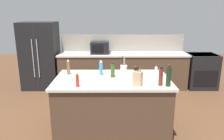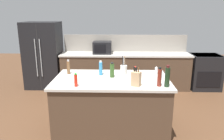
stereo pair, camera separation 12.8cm
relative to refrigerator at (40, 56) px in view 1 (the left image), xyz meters
The scene contains 17 objects.
ground_plane 3.07m from the refrigerator, 49.85° to the right, with size 14.00×14.00×0.00m, color brown.
back_counter_run 2.23m from the refrigerator, ahead, with size 3.39×0.66×0.94m.
wall_backsplash 2.23m from the refrigerator, ahead, with size 3.35×0.03×0.46m, color gray.
kitchen_island 2.97m from the refrigerator, 49.85° to the right, with size 1.90×1.11×0.94m.
refrigerator is the anchor object (origin of this frame).
range_oven 4.33m from the refrigerator, ahead, with size 0.76×0.65×0.92m.
microwave 1.61m from the refrigerator, ahead, with size 0.47×0.39×0.32m.
knife_block 3.47m from the refrigerator, 49.00° to the right, with size 0.16×0.15×0.29m.
utensil_crock 2.87m from the refrigerator, 42.76° to the right, with size 0.12×0.12×0.32m.
wine_bottle 3.80m from the refrigerator, 44.03° to the right, with size 0.07×0.07×0.33m.
dish_soap_bottle 2.67m from the refrigerator, 50.27° to the right, with size 0.06×0.06×0.25m.
pepper_grinder 2.31m from the refrigerator, 60.53° to the right, with size 0.05×0.05×0.26m.
salt_shaker 3.32m from the refrigerator, 36.04° to the right, with size 0.05×0.05×0.13m.
soy_sauce_bottle 3.11m from the refrigerator, 42.13° to the right, with size 0.06×0.06×0.17m.
hot_sauce_bottle 3.00m from the refrigerator, 62.49° to the right, with size 0.05×0.05×0.20m.
vinegar_bottle 3.70m from the refrigerator, 44.94° to the right, with size 0.06×0.06×0.29m.
olive_oil_bottle 2.90m from the refrigerator, 48.81° to the right, with size 0.07×0.07×0.26m.
Camera 1 is at (-0.02, -3.46, 2.02)m, focal length 35.00 mm.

